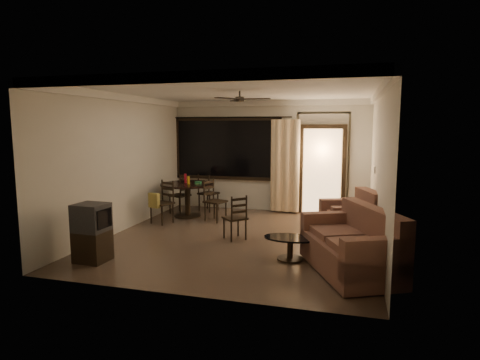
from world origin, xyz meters
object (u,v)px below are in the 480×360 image
(dining_chair_south, at_px, (162,210))
(armchair, at_px, (353,221))
(dining_chair_west, at_px, (180,202))
(tv_cabinet, at_px, (92,232))
(dining_chair_east, at_px, (215,209))
(side_chair, at_px, (235,226))
(coffee_table, at_px, (290,245))
(sofa, at_px, (354,247))
(dining_table, at_px, (187,190))
(dining_chair_north, at_px, (208,200))

(dining_chair_south, xyz_separation_m, armchair, (4.11, -0.35, 0.09))
(dining_chair_west, bearing_deg, tv_cabinet, 20.94)
(dining_chair_east, xyz_separation_m, side_chair, (0.87, -1.34, -0.02))
(coffee_table, bearing_deg, dining_chair_east, 132.54)
(dining_chair_west, relative_size, sofa, 0.48)
(armchair, bearing_deg, tv_cabinet, -170.57)
(dining_table, xyz_separation_m, armchair, (3.83, -1.16, -0.24))
(sofa, bearing_deg, side_chair, 125.97)
(coffee_table, bearing_deg, side_chair, 142.83)
(dining_chair_west, xyz_separation_m, sofa, (4.15, -3.10, 0.10))
(dining_table, height_order, sofa, dining_table)
(coffee_table, bearing_deg, dining_table, 138.54)
(dining_table, relative_size, dining_chair_south, 1.35)
(armchair, bearing_deg, sofa, -109.77)
(dining_table, height_order, side_chair, dining_table)
(dining_chair_south, xyz_separation_m, coffee_table, (3.13, -1.70, -0.06))
(coffee_table, bearing_deg, armchair, 54.08)
(dining_chair_west, distance_m, tv_cabinet, 3.70)
(tv_cabinet, bearing_deg, dining_chair_west, 94.41)
(tv_cabinet, bearing_deg, dining_chair_south, 94.41)
(dining_table, bearing_deg, dining_chair_east, -19.10)
(tv_cabinet, xyz_separation_m, side_chair, (1.85, 1.81, -0.21))
(sofa, height_order, coffee_table, sofa)
(side_chair, bearing_deg, dining_chair_west, -87.76)
(dining_table, xyz_separation_m, dining_chair_west, (-0.32, 0.27, -0.35))
(dining_chair_east, height_order, sofa, sofa)
(dining_chair_east, height_order, armchair, armchair)
(dining_chair_south, relative_size, side_chair, 1.09)
(tv_cabinet, xyz_separation_m, armchair, (4.02, 2.27, -0.08))
(dining_chair_south, relative_size, armchair, 0.79)
(dining_chair_west, height_order, dining_chair_north, same)
(dining_chair_south, bearing_deg, dining_chair_north, 90.00)
(tv_cabinet, distance_m, side_chair, 2.60)
(dining_chair_north, bearing_deg, side_chair, 139.78)
(side_chair, bearing_deg, dining_chair_north, -103.33)
(dining_chair_south, bearing_deg, dining_chair_west, 110.95)
(tv_cabinet, height_order, sofa, sofa)
(dining_table, relative_size, coffee_table, 1.50)
(dining_chair_west, relative_size, armchair, 0.79)
(dining_chair_south, distance_m, sofa, 4.58)
(dining_chair_north, height_order, armchair, armchair)
(dining_chair_east, bearing_deg, tv_cabinet, -178.29)
(dining_chair_south, height_order, armchair, armchair)
(sofa, relative_size, side_chair, 2.30)
(dining_chair_east, bearing_deg, dining_table, 89.93)
(dining_chair_west, bearing_deg, dining_chair_north, 148.48)
(dining_chair_north, bearing_deg, sofa, 154.11)
(dining_chair_north, distance_m, sofa, 5.05)
(dining_table, height_order, dining_chair_west, dining_table)
(coffee_table, relative_size, side_chair, 0.98)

